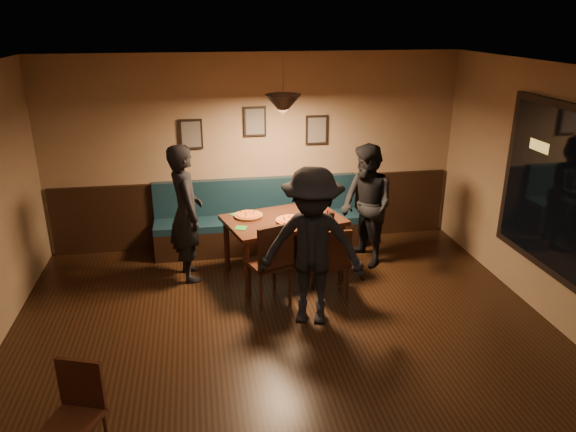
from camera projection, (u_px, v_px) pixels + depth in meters
The scene contains 25 objects.
floor at pixel (300, 384), 5.10m from camera, with size 7.00×7.00×0.00m, color black.
ceiling at pixel (303, 81), 4.12m from camera, with size 7.00×7.00×0.00m, color silver.
wall_back at pixel (255, 152), 7.85m from camera, with size 6.00×6.00×0.00m, color #8C704F.
wainscot at pixel (257, 211), 8.13m from camera, with size 5.88×0.06×1.00m, color black.
booth_bench at pixel (259, 217), 7.88m from camera, with size 3.00×0.60×1.00m, color #0F232D, non-canonical shape.
window_glass at pixel (574, 200), 5.50m from camera, with size 2.40×2.40×0.00m, color black.
picture_left at pixel (191, 134), 7.57m from camera, with size 0.32×0.04×0.42m, color black.
picture_center at pixel (255, 121), 7.66m from camera, with size 0.32×0.04×0.42m, color black.
picture_right at pixel (317, 130), 7.86m from camera, with size 0.32×0.04×0.42m, color black.
pendant_lamp at pixel (283, 105), 6.51m from camera, with size 0.44×0.44×0.25m, color black.
dining_table at pixel (284, 246), 7.16m from camera, with size 1.48×0.95×0.79m, color black.
chair_near_left at pixel (268, 261), 6.45m from camera, with size 0.46×0.46×1.04m, color black, non-canonical shape.
chair_near_right at pixel (331, 260), 6.61m from camera, with size 0.40×0.40×0.91m, color black, non-canonical shape.
diner_left at pixel (186, 213), 6.89m from camera, with size 0.65×0.43×1.79m, color black.
diner_right at pixel (367, 206), 7.33m from camera, with size 0.82×0.64×1.68m, color black.
diner_front at pixel (312, 247), 5.87m from camera, with size 1.16×0.67×1.80m, color black.
pizza_a at pixel (248, 215), 7.06m from camera, with size 0.37×0.37×0.04m, color gold.
pizza_b at pixel (291, 220), 6.89m from camera, with size 0.38×0.38×0.04m, color orange.
pizza_c at pixel (313, 211), 7.21m from camera, with size 0.33×0.33×0.04m, color #C77125.
soda_glass at pixel (332, 218), 6.80m from camera, with size 0.07×0.07×0.16m, color black.
tabasco_bottle at pixel (327, 212), 7.04m from camera, with size 0.03×0.03×0.12m, color #A10518.
napkin_a at pixel (237, 215), 7.14m from camera, with size 0.15×0.15×0.01m, color #1B662F.
napkin_b at pixel (241, 228), 6.70m from camera, with size 0.14×0.14×0.01m, color #1D6D22.
cutlery_set at pixel (283, 228), 6.71m from camera, with size 0.02×0.20×0.00m, color silver.
cafe_chair_far at pixel (73, 420), 4.06m from camera, with size 0.37×0.37×0.84m, color black, non-canonical shape.
Camera 1 is at (-0.83, -4.14, 3.28)m, focal length 33.74 mm.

